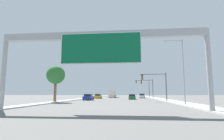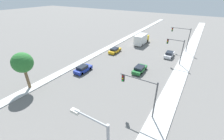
{
  "view_description": "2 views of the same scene",
  "coord_description": "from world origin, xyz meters",
  "px_view_note": "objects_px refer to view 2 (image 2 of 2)",
  "views": [
    {
      "loc": [
        2.65,
        1.58,
        1.68
      ],
      "look_at": [
        0.0,
        29.38,
        5.38
      ],
      "focal_mm": 28.0,
      "sensor_mm": 36.0,
      "label": 1
    },
    {
      "loc": [
        13.55,
        21.97,
        15.72
      ],
      "look_at": [
        1.16,
        42.0,
        3.22
      ],
      "focal_mm": 24.0,
      "sensor_mm": 36.0,
      "label": 2
    }
  ],
  "objects_px": {
    "traffic_light_mid_block": "(177,48)",
    "palm_tree_background": "(23,63)",
    "traffic_light_far_intersection": "(183,35)",
    "car_far_center": "(115,50)",
    "truck_box_primary": "(141,39)",
    "car_near_left": "(83,69)",
    "car_near_right": "(169,54)",
    "traffic_light_near_intersection": "(143,90)",
    "car_mid_right": "(140,69)"
  },
  "relations": [
    {
      "from": "car_near_left",
      "to": "car_mid_right",
      "type": "bearing_deg",
      "value": 31.67
    },
    {
      "from": "car_near_left",
      "to": "traffic_light_far_intersection",
      "type": "height_order",
      "value": "traffic_light_far_intersection"
    },
    {
      "from": "traffic_light_mid_block",
      "to": "traffic_light_far_intersection",
      "type": "height_order",
      "value": "traffic_light_far_intersection"
    },
    {
      "from": "traffic_light_mid_block",
      "to": "palm_tree_background",
      "type": "bearing_deg",
      "value": -129.19
    },
    {
      "from": "car_mid_right",
      "to": "traffic_light_near_intersection",
      "type": "height_order",
      "value": "traffic_light_near_intersection"
    },
    {
      "from": "car_near_left",
      "to": "truck_box_primary",
      "type": "bearing_deg",
      "value": 81.96
    },
    {
      "from": "car_far_center",
      "to": "car_near_right",
      "type": "height_order",
      "value": "car_near_right"
    },
    {
      "from": "car_far_center",
      "to": "car_near_left",
      "type": "distance_m",
      "value": 13.55
    },
    {
      "from": "traffic_light_mid_block",
      "to": "palm_tree_background",
      "type": "xyz_separation_m",
      "value": [
        -20.1,
        -24.66,
        0.99
      ]
    },
    {
      "from": "traffic_light_mid_block",
      "to": "car_near_left",
      "type": "bearing_deg",
      "value": -137.17
    },
    {
      "from": "traffic_light_near_intersection",
      "to": "traffic_light_mid_block",
      "type": "relative_size",
      "value": 0.97
    },
    {
      "from": "truck_box_primary",
      "to": "traffic_light_far_intersection",
      "type": "height_order",
      "value": "traffic_light_far_intersection"
    },
    {
      "from": "car_near_left",
      "to": "traffic_light_near_intersection",
      "type": "distance_m",
      "value": 16.66
    },
    {
      "from": "palm_tree_background",
      "to": "car_near_left",
      "type": "bearing_deg",
      "value": 67.34
    },
    {
      "from": "car_near_left",
      "to": "traffic_light_far_intersection",
      "type": "relative_size",
      "value": 0.64
    },
    {
      "from": "car_near_right",
      "to": "truck_box_primary",
      "type": "bearing_deg",
      "value": 148.98
    },
    {
      "from": "car_near_right",
      "to": "traffic_light_far_intersection",
      "type": "height_order",
      "value": "traffic_light_far_intersection"
    },
    {
      "from": "palm_tree_background",
      "to": "traffic_light_near_intersection",
      "type": "bearing_deg",
      "value": 13.38
    },
    {
      "from": "car_far_center",
      "to": "traffic_light_near_intersection",
      "type": "distance_m",
      "value": 24.52
    },
    {
      "from": "truck_box_primary",
      "to": "traffic_light_near_intersection",
      "type": "bearing_deg",
      "value": -68.18
    },
    {
      "from": "car_far_center",
      "to": "truck_box_primary",
      "type": "bearing_deg",
      "value": 72.67
    },
    {
      "from": "car_mid_right",
      "to": "traffic_light_mid_block",
      "type": "distance_m",
      "value": 10.57
    },
    {
      "from": "car_near_left",
      "to": "palm_tree_background",
      "type": "bearing_deg",
      "value": -112.66
    },
    {
      "from": "car_far_center",
      "to": "truck_box_primary",
      "type": "xyz_separation_m",
      "value": [
        3.5,
        11.22,
        0.99
      ]
    },
    {
      "from": "car_far_center",
      "to": "palm_tree_background",
      "type": "bearing_deg",
      "value": -99.95
    },
    {
      "from": "traffic_light_mid_block",
      "to": "palm_tree_background",
      "type": "distance_m",
      "value": 31.83
    },
    {
      "from": "car_near_left",
      "to": "palm_tree_background",
      "type": "height_order",
      "value": "palm_tree_background"
    },
    {
      "from": "car_near_left",
      "to": "traffic_light_mid_block",
      "type": "distance_m",
      "value": 22.08
    },
    {
      "from": "car_mid_right",
      "to": "car_near_left",
      "type": "xyz_separation_m",
      "value": [
        -10.5,
        -6.48,
        0.03
      ]
    },
    {
      "from": "car_near_right",
      "to": "palm_tree_background",
      "type": "bearing_deg",
      "value": -122.63
    },
    {
      "from": "truck_box_primary",
      "to": "traffic_light_near_intersection",
      "type": "relative_size",
      "value": 1.34
    },
    {
      "from": "car_near_right",
      "to": "car_mid_right",
      "type": "relative_size",
      "value": 0.96
    },
    {
      "from": "car_mid_right",
      "to": "truck_box_primary",
      "type": "height_order",
      "value": "truck_box_primary"
    },
    {
      "from": "traffic_light_mid_block",
      "to": "truck_box_primary",
      "type": "bearing_deg",
      "value": 141.54
    },
    {
      "from": "car_near_right",
      "to": "car_mid_right",
      "type": "distance_m",
      "value": 12.48
    },
    {
      "from": "traffic_light_far_intersection",
      "to": "palm_tree_background",
      "type": "xyz_separation_m",
      "value": [
        -19.73,
        -34.66,
        0.45
      ]
    },
    {
      "from": "palm_tree_background",
      "to": "traffic_light_far_intersection",
      "type": "bearing_deg",
      "value": 60.35
    },
    {
      "from": "car_near_right",
      "to": "palm_tree_background",
      "type": "relative_size",
      "value": 0.64
    },
    {
      "from": "car_mid_right",
      "to": "traffic_light_far_intersection",
      "type": "relative_size",
      "value": 0.68
    },
    {
      "from": "car_near_left",
      "to": "traffic_light_mid_block",
      "type": "bearing_deg",
      "value": 42.83
    },
    {
      "from": "car_mid_right",
      "to": "traffic_light_near_intersection",
      "type": "xyz_separation_m",
      "value": [
        4.98,
        -11.64,
        3.37
      ]
    },
    {
      "from": "car_near_right",
      "to": "palm_tree_background",
      "type": "distance_m",
      "value": 33.85
    },
    {
      "from": "car_far_center",
      "to": "truck_box_primary",
      "type": "relative_size",
      "value": 0.58
    },
    {
      "from": "car_near_right",
      "to": "traffic_light_mid_block",
      "type": "height_order",
      "value": "traffic_light_mid_block"
    },
    {
      "from": "car_mid_right",
      "to": "truck_box_primary",
      "type": "relative_size",
      "value": 0.58
    },
    {
      "from": "truck_box_primary",
      "to": "palm_tree_background",
      "type": "xyz_separation_m",
      "value": [
        -7.6,
        -34.59,
        3.37
      ]
    },
    {
      "from": "truck_box_primary",
      "to": "traffic_light_mid_block",
      "type": "height_order",
      "value": "traffic_light_mid_block"
    },
    {
      "from": "traffic_light_mid_block",
      "to": "traffic_light_far_intersection",
      "type": "bearing_deg",
      "value": 92.16
    },
    {
      "from": "traffic_light_near_intersection",
      "to": "traffic_light_far_intersection",
      "type": "relative_size",
      "value": 0.87
    },
    {
      "from": "car_far_center",
      "to": "car_near_left",
      "type": "xyz_separation_m",
      "value": [
        -0.0,
        -13.55,
        0.02
      ]
    }
  ]
}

